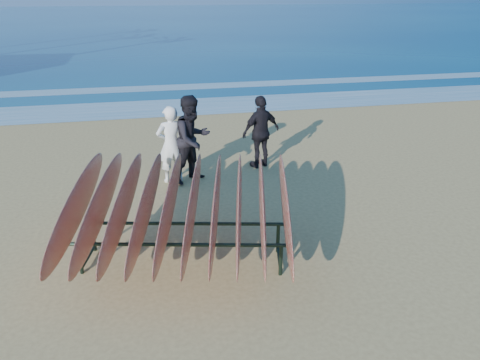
{
  "coord_description": "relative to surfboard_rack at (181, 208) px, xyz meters",
  "views": [
    {
      "loc": [
        -1.5,
        -6.29,
        3.98
      ],
      "look_at": [
        0.0,
        0.8,
        0.95
      ],
      "focal_mm": 35.0,
      "sensor_mm": 36.0,
      "label": 1
    }
  ],
  "objects": [
    {
      "name": "ground",
      "position": [
        1.07,
        0.03,
        -0.93
      ],
      "size": [
        120.0,
        120.0,
        0.0
      ],
      "primitive_type": "plane",
      "color": "tan",
      "rests_on": "ground"
    },
    {
      "name": "ocean",
      "position": [
        1.07,
        55.03,
        -0.93
      ],
      "size": [
        160.0,
        160.0,
        0.0
      ],
      "primitive_type": "plane",
      "color": "navy",
      "rests_on": "ground"
    },
    {
      "name": "foam_near",
      "position": [
        1.07,
        10.03,
        -0.93
      ],
      "size": [
        160.0,
        160.0,
        0.0
      ],
      "primitive_type": "plane",
      "color": "white",
      "rests_on": "ground"
    },
    {
      "name": "foam_far",
      "position": [
        1.07,
        13.53,
        -0.93
      ],
      "size": [
        160.0,
        160.0,
        0.0
      ],
      "primitive_type": "plane",
      "color": "white",
      "rests_on": "ground"
    },
    {
      "name": "surfboard_rack",
      "position": [
        0.0,
        0.0,
        0.0
      ],
      "size": [
        3.76,
        3.65,
        1.54
      ],
      "rotation": [
        0.0,
        0.0,
        -0.22
      ],
      "color": "black",
      "rests_on": "ground"
    },
    {
      "name": "person_white",
      "position": [
        0.09,
        3.32,
        -0.1
      ],
      "size": [
        0.67,
        0.5,
        1.68
      ],
      "primitive_type": "imported",
      "rotation": [
        0.0,
        0.0,
        3.31
      ],
      "color": "white",
      "rests_on": "ground"
    },
    {
      "name": "person_dark_a",
      "position": [
        0.55,
        3.26,
        0.01
      ],
      "size": [
        1.16,
        1.11,
        1.89
      ],
      "primitive_type": "imported",
      "rotation": [
        0.0,
        0.0,
        0.61
      ],
      "color": "black",
      "rests_on": "ground"
    },
    {
      "name": "person_dark_b",
      "position": [
        2.2,
        3.8,
        -0.09
      ],
      "size": [
        1.07,
        0.74,
        1.69
      ],
      "primitive_type": "imported",
      "rotation": [
        0.0,
        0.0,
        3.51
      ],
      "color": "black",
      "rests_on": "ground"
    }
  ]
}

